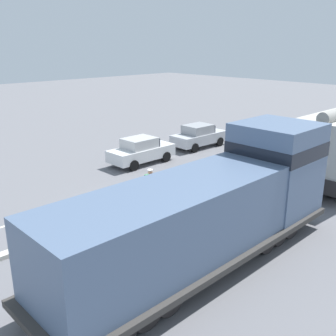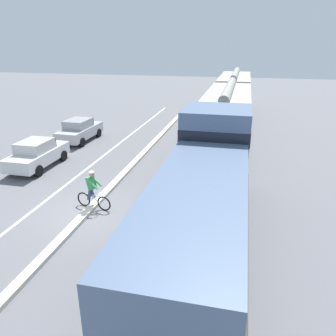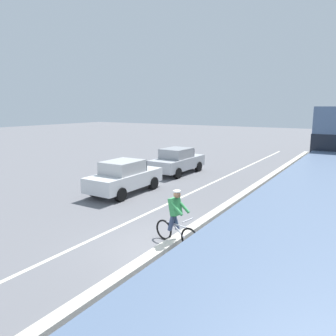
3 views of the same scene
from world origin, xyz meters
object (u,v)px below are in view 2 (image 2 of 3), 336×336
parked_car_white (37,154)px  parked_car_silver (80,130)px  hopper_car_lead (227,116)px  locomotive (205,196)px  cyclist (92,191)px  hopper_car_middle (234,92)px

parked_car_white → parked_car_silver: 5.52m
hopper_car_lead → parked_car_white: (-10.21, -6.78, -1.26)m
parked_car_white → parked_car_silver: same height
locomotive → parked_car_white: (-10.21, 5.38, -0.98)m
hopper_car_lead → cyclist: bearing=-114.8°
locomotive → hopper_car_lead: size_ratio=1.10×
parked_car_silver → cyclist: cyclist is taller
locomotive → parked_car_silver: 15.10m
locomotive → parked_car_silver: (-10.42, 10.89, -0.98)m
locomotive → hopper_car_middle: bearing=90.0°
parked_car_silver → cyclist: 10.92m
cyclist → hopper_car_middle: bearing=77.5°
parked_car_white → cyclist: cyclist is taller
hopper_car_lead → parked_car_silver: 10.57m
hopper_car_middle → parked_car_white: bearing=-119.1°
hopper_car_middle → parked_car_white: hopper_car_middle is taller
cyclist → locomotive: bearing=-16.2°
locomotive → cyclist: locomotive is taller
locomotive → parked_car_white: bearing=152.2°
hopper_car_middle → parked_car_white: 21.06m
locomotive → hopper_car_middle: size_ratio=1.10×
locomotive → parked_car_silver: locomotive is taller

